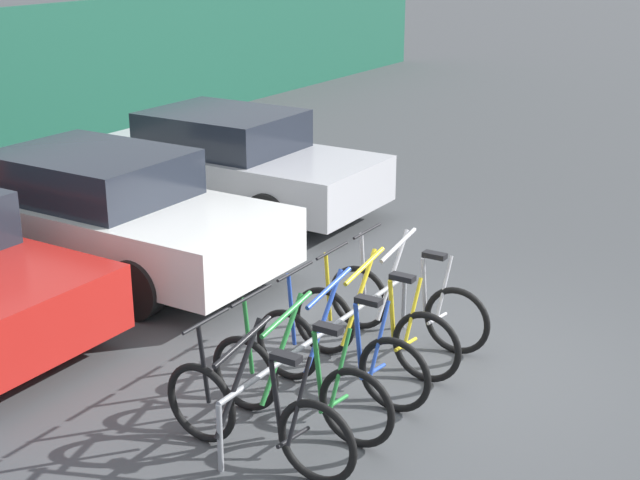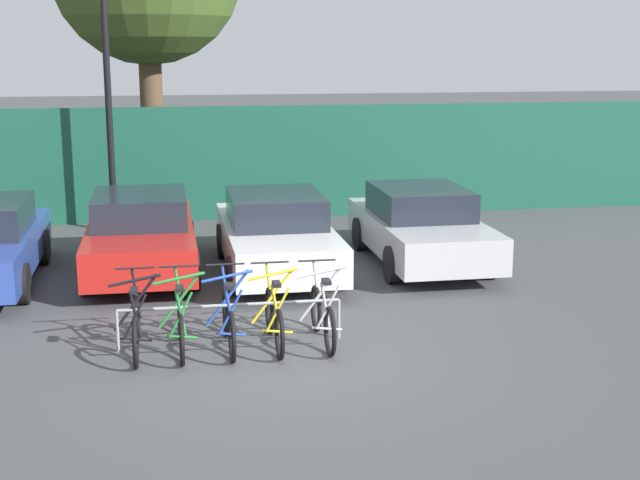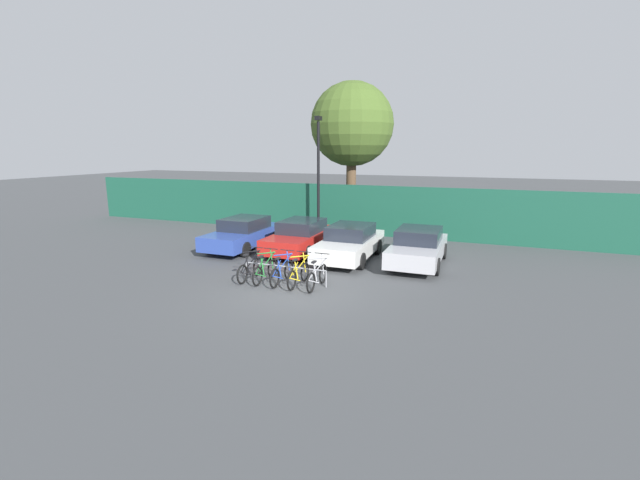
{
  "view_description": "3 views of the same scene",
  "coord_description": "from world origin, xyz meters",
  "px_view_note": "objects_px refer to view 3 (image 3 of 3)",
  "views": [
    {
      "loc": [
        -6.64,
        -2.92,
        3.76
      ],
      "look_at": [
        -0.58,
        0.85,
        1.28
      ],
      "focal_mm": 50.0,
      "sensor_mm": 36.0,
      "label": 1
    },
    {
      "loc": [
        -1.57,
        -10.72,
        3.96
      ],
      "look_at": [
        0.59,
        1.43,
        1.22
      ],
      "focal_mm": 50.0,
      "sensor_mm": 36.0,
      "label": 2
    },
    {
      "loc": [
        5.34,
        -11.7,
        4.4
      ],
      "look_at": [
        0.17,
        1.52,
        1.36
      ],
      "focal_mm": 24.0,
      "sensor_mm": 36.0,
      "label": 3
    }
  ],
  "objects_px": {
    "bicycle_black": "(250,269)",
    "tree_behind_hoarding": "(352,125)",
    "bicycle_green": "(265,271)",
    "lamp_post": "(318,170)",
    "car_blue": "(244,233)",
    "car_red": "(301,236)",
    "car_white": "(350,242)",
    "bicycle_blue": "(282,272)",
    "car_silver": "(418,247)",
    "bike_rack": "(285,269)",
    "bicycle_silver": "(317,277)",
    "bicycle_yellow": "(299,274)"
  },
  "relations": [
    {
      "from": "bicycle_black",
      "to": "bicycle_green",
      "type": "relative_size",
      "value": 1.0
    },
    {
      "from": "bicycle_green",
      "to": "lamp_post",
      "type": "distance_m",
      "value": 8.59
    },
    {
      "from": "bicycle_blue",
      "to": "car_silver",
      "type": "bearing_deg",
      "value": 46.46
    },
    {
      "from": "bicycle_green",
      "to": "bicycle_silver",
      "type": "xyz_separation_m",
      "value": [
        1.89,
        0.0,
        0.0
      ]
    },
    {
      "from": "bicycle_blue",
      "to": "tree_behind_hoarding",
      "type": "distance_m",
      "value": 12.04
    },
    {
      "from": "car_blue",
      "to": "car_silver",
      "type": "relative_size",
      "value": 1.04
    },
    {
      "from": "car_blue",
      "to": "lamp_post",
      "type": "distance_m",
      "value": 5.2
    },
    {
      "from": "bicycle_blue",
      "to": "car_white",
      "type": "height_order",
      "value": "car_white"
    },
    {
      "from": "bicycle_black",
      "to": "lamp_post",
      "type": "height_order",
      "value": "lamp_post"
    },
    {
      "from": "bicycle_silver",
      "to": "car_silver",
      "type": "bearing_deg",
      "value": 61.9
    },
    {
      "from": "bicycle_blue",
      "to": "car_silver",
      "type": "height_order",
      "value": "car_silver"
    },
    {
      "from": "car_silver",
      "to": "lamp_post",
      "type": "bearing_deg",
      "value": 145.59
    },
    {
      "from": "bicycle_green",
      "to": "tree_behind_hoarding",
      "type": "bearing_deg",
      "value": 92.28
    },
    {
      "from": "bike_rack",
      "to": "bicycle_silver",
      "type": "relative_size",
      "value": 1.75
    },
    {
      "from": "car_red",
      "to": "car_white",
      "type": "height_order",
      "value": "same"
    },
    {
      "from": "bike_rack",
      "to": "bicycle_blue",
      "type": "height_order",
      "value": "bicycle_blue"
    },
    {
      "from": "bicycle_silver",
      "to": "lamp_post",
      "type": "bearing_deg",
      "value": 115.18
    },
    {
      "from": "bicycle_yellow",
      "to": "car_silver",
      "type": "relative_size",
      "value": 0.4
    },
    {
      "from": "bicycle_black",
      "to": "car_red",
      "type": "relative_size",
      "value": 0.39
    },
    {
      "from": "car_white",
      "to": "tree_behind_hoarding",
      "type": "distance_m",
      "value": 8.74
    },
    {
      "from": "bike_rack",
      "to": "bicycle_silver",
      "type": "bearing_deg",
      "value": -6.91
    },
    {
      "from": "bicycle_green",
      "to": "bicycle_yellow",
      "type": "distance_m",
      "value": 1.23
    },
    {
      "from": "lamp_post",
      "to": "car_silver",
      "type": "bearing_deg",
      "value": -34.41
    },
    {
      "from": "tree_behind_hoarding",
      "to": "car_white",
      "type": "bearing_deg",
      "value": -72.88
    },
    {
      "from": "car_red",
      "to": "bicycle_yellow",
      "type": "bearing_deg",
      "value": -67.2
    },
    {
      "from": "bike_rack",
      "to": "tree_behind_hoarding",
      "type": "height_order",
      "value": "tree_behind_hoarding"
    },
    {
      "from": "car_white",
      "to": "tree_behind_hoarding",
      "type": "xyz_separation_m",
      "value": [
        -2.12,
        6.88,
        4.96
      ]
    },
    {
      "from": "car_blue",
      "to": "tree_behind_hoarding",
      "type": "bearing_deg",
      "value": 67.23
    },
    {
      "from": "car_silver",
      "to": "bicycle_green",
      "type": "bearing_deg",
      "value": -137.36
    },
    {
      "from": "bicycle_green",
      "to": "car_white",
      "type": "relative_size",
      "value": 0.38
    },
    {
      "from": "bicycle_green",
      "to": "car_silver",
      "type": "bearing_deg",
      "value": 43.01
    },
    {
      "from": "lamp_post",
      "to": "tree_behind_hoarding",
      "type": "relative_size",
      "value": 0.75
    },
    {
      "from": "bike_rack",
      "to": "car_red",
      "type": "xyz_separation_m",
      "value": [
        -1.23,
        4.15,
        0.22
      ]
    },
    {
      "from": "bicycle_green",
      "to": "car_blue",
      "type": "relative_size",
      "value": 0.38
    },
    {
      "from": "bike_rack",
      "to": "car_silver",
      "type": "height_order",
      "value": "car_silver"
    },
    {
      "from": "bicycle_black",
      "to": "tree_behind_hoarding",
      "type": "relative_size",
      "value": 0.21
    },
    {
      "from": "car_blue",
      "to": "car_red",
      "type": "relative_size",
      "value": 1.01
    },
    {
      "from": "car_red",
      "to": "tree_behind_hoarding",
      "type": "relative_size",
      "value": 0.56
    },
    {
      "from": "car_silver",
      "to": "lamp_post",
      "type": "distance_m",
      "value": 7.35
    },
    {
      "from": "bicycle_yellow",
      "to": "bicycle_silver",
      "type": "distance_m",
      "value": 0.65
    },
    {
      "from": "bicycle_silver",
      "to": "car_blue",
      "type": "distance_m",
      "value": 6.47
    },
    {
      "from": "bike_rack",
      "to": "tree_behind_hoarding",
      "type": "bearing_deg",
      "value": 95.47
    },
    {
      "from": "bicycle_black",
      "to": "car_red",
      "type": "distance_m",
      "value": 4.31
    },
    {
      "from": "car_blue",
      "to": "tree_behind_hoarding",
      "type": "distance_m",
      "value": 8.9
    },
    {
      "from": "bicycle_green",
      "to": "car_red",
      "type": "relative_size",
      "value": 0.39
    },
    {
      "from": "bicycle_blue",
      "to": "lamp_post",
      "type": "xyz_separation_m",
      "value": [
        -1.85,
        7.97,
        2.95
      ]
    },
    {
      "from": "bicycle_black",
      "to": "bicycle_silver",
      "type": "xyz_separation_m",
      "value": [
        2.45,
        0.0,
        0.0
      ]
    },
    {
      "from": "car_silver",
      "to": "car_white",
      "type": "bearing_deg",
      "value": -175.67
    },
    {
      "from": "bicycle_black",
      "to": "car_white",
      "type": "xyz_separation_m",
      "value": [
        2.33,
        3.89,
        0.31
      ]
    },
    {
      "from": "car_red",
      "to": "tree_behind_hoarding",
      "type": "xyz_separation_m",
      "value": [
        0.21,
        6.48,
        4.96
      ]
    }
  ]
}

